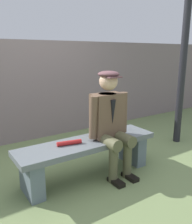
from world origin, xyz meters
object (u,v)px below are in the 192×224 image
(seated_man, at_px, (110,119))
(rolled_magazine, at_px, (69,143))
(bench, at_px, (88,152))
(lamp_post, at_px, (186,24))

(seated_man, xyz_separation_m, rolled_magazine, (0.54, -0.08, -0.22))
(bench, distance_m, rolled_magazine, 0.31)
(bench, xyz_separation_m, rolled_magazine, (0.26, -0.01, 0.17))
(seated_man, xyz_separation_m, lamp_post, (-1.68, -0.25, 1.25))
(lamp_post, bearing_deg, rolled_magazine, 4.39)
(rolled_magazine, bearing_deg, lamp_post, -175.61)
(seated_man, height_order, rolled_magazine, seated_man)
(seated_man, relative_size, lamp_post, 0.41)
(lamp_post, bearing_deg, seated_man, 8.52)
(seated_man, relative_size, rolled_magazine, 4.48)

